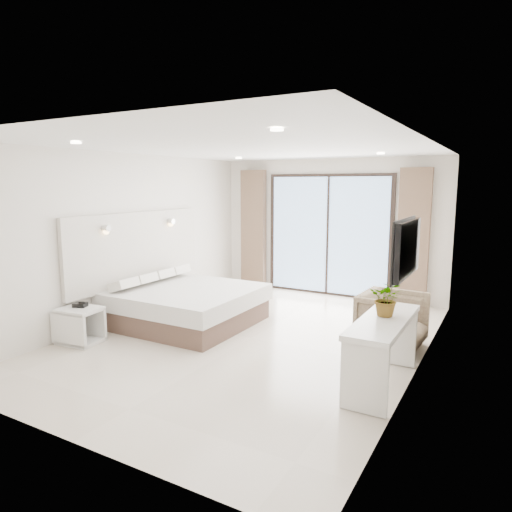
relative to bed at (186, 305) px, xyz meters
The scene contains 8 objects.
ground 1.32m from the bed, ahead, with size 6.20×6.20×0.00m, color beige.
room_shell 1.79m from the bed, 30.43° to the left, with size 4.62×6.22×2.72m.
bed is the anchor object (origin of this frame).
nightstand 1.63m from the bed, 116.08° to the right, with size 0.60×0.51×0.50m.
phone 1.61m from the bed, 118.09° to the right, with size 0.18×0.14×0.06m, color black.
console_desk 3.42m from the bed, 13.31° to the right, with size 0.48×1.54×0.77m.
plant 3.44m from the bed, 11.48° to the right, with size 0.36×0.39×0.31m, color #33662D.
armchair 3.17m from the bed, ahead, with size 0.81×0.76×0.83m, color #998B64.
Camera 1 is at (3.16, -5.49, 2.20)m, focal length 32.00 mm.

